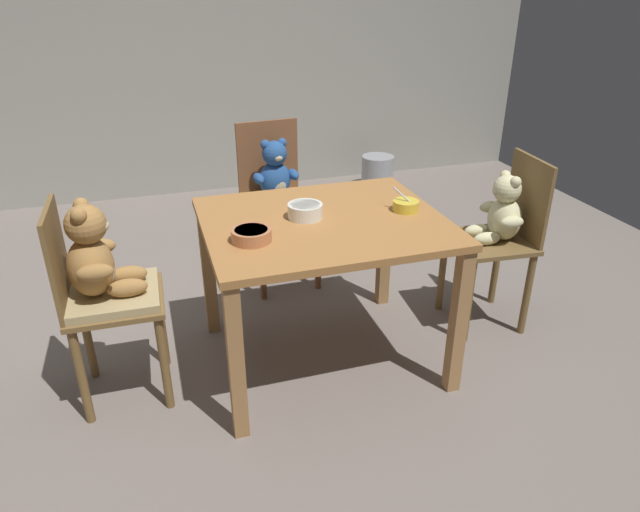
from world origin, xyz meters
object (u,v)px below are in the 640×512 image
at_px(teddy_chair_near_left, 99,275).
at_px(porridge_bowl_terracotta_near_left, 251,235).
at_px(teddy_chair_far_center, 277,190).
at_px(porridge_bowl_yellow_near_right, 406,205).
at_px(dining_table, 323,241).
at_px(metal_pail, 377,172).
at_px(porridge_bowl_white_center, 305,211).
at_px(teddy_chair_near_right, 501,224).

distance_m(teddy_chair_near_left, porridge_bowl_terracotta_near_left, 0.62).
height_order(teddy_chair_far_center, porridge_bowl_yellow_near_right, teddy_chair_far_center).
xyz_separation_m(dining_table, porridge_bowl_yellow_near_right, (0.37, -0.01, 0.13)).
xyz_separation_m(teddy_chair_far_center, metal_pail, (1.17, 1.31, -0.41)).
bearing_deg(porridge_bowl_white_center, teddy_chair_near_right, 1.07).
bearing_deg(metal_pail, porridge_bowl_white_center, -120.33).
xyz_separation_m(teddy_chair_near_right, porridge_bowl_terracotta_near_left, (-1.26, -0.18, 0.19)).
bearing_deg(dining_table, porridge_bowl_terracotta_near_left, -159.33).
distance_m(dining_table, teddy_chair_near_right, 0.93).
bearing_deg(porridge_bowl_yellow_near_right, porridge_bowl_white_center, 173.27).
height_order(porridge_bowl_yellow_near_right, metal_pail, porridge_bowl_yellow_near_right).
bearing_deg(porridge_bowl_terracotta_near_left, metal_pail, 56.63).
relative_size(porridge_bowl_terracotta_near_left, metal_pail, 0.58).
bearing_deg(porridge_bowl_terracotta_near_left, teddy_chair_near_left, 166.57).
xyz_separation_m(teddy_chair_near_left, metal_pail, (2.08, 2.14, -0.44)).
distance_m(porridge_bowl_terracotta_near_left, porridge_bowl_yellow_near_right, 0.71).
bearing_deg(porridge_bowl_yellow_near_right, dining_table, 177.81).
height_order(teddy_chair_near_left, teddy_chair_near_right, teddy_chair_near_left).
bearing_deg(porridge_bowl_terracotta_near_left, porridge_bowl_white_center, 31.85).
height_order(teddy_chair_near_left, metal_pail, teddy_chair_near_left).
xyz_separation_m(porridge_bowl_white_center, metal_pail, (1.24, 2.11, -0.60)).
distance_m(teddy_chair_near_left, porridge_bowl_yellow_near_right, 1.30).
bearing_deg(porridge_bowl_terracotta_near_left, porridge_bowl_yellow_near_right, 8.99).
bearing_deg(teddy_chair_near_right, porridge_bowl_white_center, 5.63).
height_order(teddy_chair_near_right, metal_pail, teddy_chair_near_right).
bearing_deg(dining_table, porridge_bowl_white_center, 151.50).
height_order(dining_table, metal_pail, dining_table).
bearing_deg(teddy_chair_near_right, porridge_bowl_yellow_near_right, 11.83).
relative_size(porridge_bowl_yellow_near_right, metal_pail, 0.42).
xyz_separation_m(porridge_bowl_terracotta_near_left, porridge_bowl_white_center, (0.26, 0.16, 0.01)).
distance_m(teddy_chair_far_center, metal_pail, 1.80).
relative_size(porridge_bowl_white_center, metal_pail, 0.54).
bearing_deg(teddy_chair_far_center, teddy_chair_near_left, -52.41).
bearing_deg(porridge_bowl_white_center, dining_table, -28.50).
distance_m(dining_table, porridge_bowl_white_center, 0.16).
relative_size(teddy_chair_far_center, metal_pail, 3.32).
height_order(dining_table, porridge_bowl_white_center, porridge_bowl_white_center).
distance_m(teddy_chair_near_left, porridge_bowl_white_center, 0.86).
xyz_separation_m(teddy_chair_far_center, porridge_bowl_terracotta_near_left, (-0.33, -0.97, 0.18)).
height_order(teddy_chair_far_center, metal_pail, teddy_chair_far_center).
xyz_separation_m(dining_table, teddy_chair_near_left, (-0.92, 0.01, -0.03)).
distance_m(teddy_chair_far_center, porridge_bowl_white_center, 0.83).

